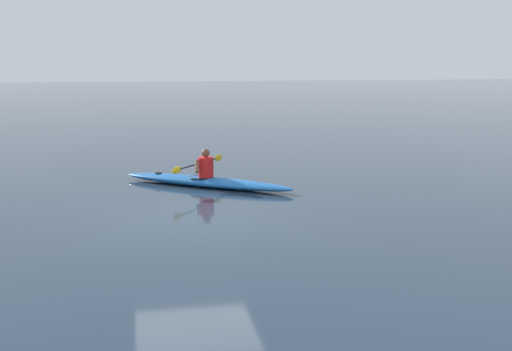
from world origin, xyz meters
TOP-DOWN VIEW (x-y plane):
  - ground_plane at (0.00, 0.00)m, footprint 160.00×160.00m
  - kayak at (-0.60, -2.98)m, footprint 4.24×3.36m
  - kayaker at (-0.58, -2.99)m, footprint 1.49×2.02m

SIDE VIEW (x-z plane):
  - ground_plane at x=0.00m, z-range 0.00..0.00m
  - kayak at x=-0.60m, z-range 0.00..0.25m
  - kayaker at x=-0.58m, z-range 0.18..0.89m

